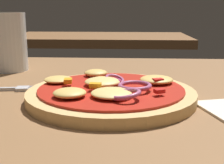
# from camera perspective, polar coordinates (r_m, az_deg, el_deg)

# --- Properties ---
(dining_table) EXTENTS (1.33, 0.81, 0.04)m
(dining_table) POSITION_cam_1_polar(r_m,az_deg,el_deg) (0.39, 1.63, -7.55)
(dining_table) COLOR brown
(dining_table) RESTS_ON ground
(pizza) EXTENTS (0.23, 0.23, 0.03)m
(pizza) POSITION_cam_1_polar(r_m,az_deg,el_deg) (0.42, -0.26, -1.93)
(pizza) COLOR tan
(pizza) RESTS_ON dining_table
(fork) EXTENTS (0.16, 0.04, 0.01)m
(fork) POSITION_cam_1_polar(r_m,az_deg,el_deg) (0.49, -19.96, -1.26)
(fork) COLOR silver
(fork) RESTS_ON dining_table
(beer_glass) EXTENTS (0.08, 0.08, 0.11)m
(beer_glass) POSITION_cam_1_polar(r_m,az_deg,el_deg) (0.65, -18.92, 6.40)
(beer_glass) COLOR silver
(beer_glass) RESTS_ON dining_table
(background_table) EXTENTS (0.85, 0.46, 0.04)m
(background_table) POSITION_cam_1_polar(r_m,az_deg,el_deg) (1.50, -2.34, 7.96)
(background_table) COLOR brown
(background_table) RESTS_ON ground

